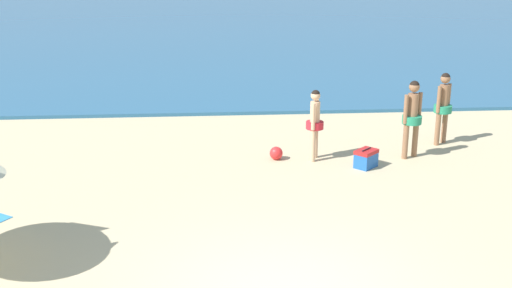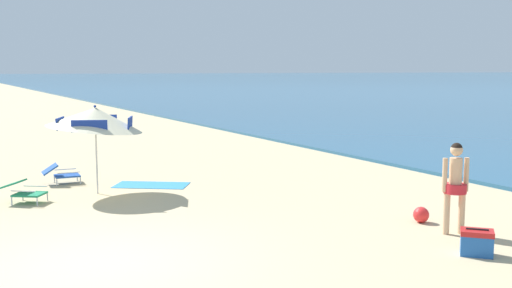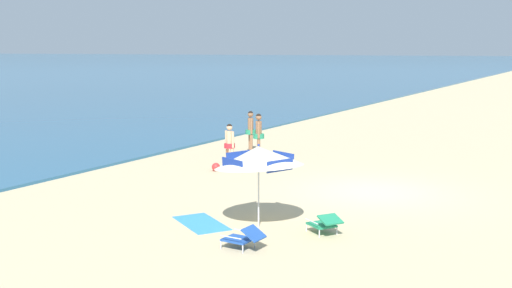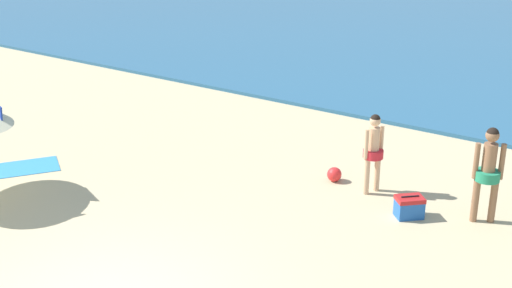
{
  "view_description": "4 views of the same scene",
  "coord_description": "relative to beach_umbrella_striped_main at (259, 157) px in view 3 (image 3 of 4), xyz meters",
  "views": [
    {
      "loc": [
        -0.98,
        -7.66,
        4.72
      ],
      "look_at": [
        -0.05,
        5.02,
        0.69
      ],
      "focal_mm": 44.64,
      "sensor_mm": 36.0,
      "label": 1
    },
    {
      "loc": [
        8.76,
        -1.99,
        2.88
      ],
      "look_at": [
        -2.1,
        3.82,
        1.34
      ],
      "focal_mm": 42.03,
      "sensor_mm": 36.0,
      "label": 2
    },
    {
      "loc": [
        -18.17,
        -5.91,
        4.32
      ],
      "look_at": [
        -1.19,
        3.43,
        1.39
      ],
      "focal_mm": 44.06,
      "sensor_mm": 36.0,
      "label": 3
    },
    {
      "loc": [
        6.58,
        -5.64,
        5.71
      ],
      "look_at": [
        -0.65,
        4.79,
        0.94
      ],
      "focal_mm": 48.45,
      "sensor_mm": 36.0,
      "label": 4
    }
  ],
  "objects": [
    {
      "name": "person_standing_beside",
      "position": [
        6.42,
        4.71,
        -0.83
      ],
      "size": [
        0.4,
        0.46,
        1.62
      ],
      "color": "#D8A87F",
      "rests_on": "ground"
    },
    {
      "name": "ground_plane",
      "position": [
        5.08,
        -1.22,
        -1.76
      ],
      "size": [
        800.0,
        800.0,
        0.0
      ],
      "primitive_type": "plane",
      "color": "tan"
    },
    {
      "name": "beach_ball",
      "position": [
        5.56,
        4.77,
        -1.61
      ],
      "size": [
        0.3,
        0.3,
        0.3
      ],
      "primitive_type": "sphere",
      "color": "red",
      "rests_on": "ground"
    },
    {
      "name": "beach_towel",
      "position": [
        -0.38,
        1.43,
        -1.76
      ],
      "size": [
        1.75,
        2.0,
        0.01
      ],
      "primitive_type": "cube",
      "rotation": [
        0.0,
        0.0,
        2.55
      ],
      "color": "#3384BC",
      "rests_on": "ground"
    },
    {
      "name": "cooler_box",
      "position": [
        7.47,
        4.1,
        -1.56
      ],
      "size": [
        0.6,
        0.6,
        0.43
      ],
      "color": "#1E56A8",
      "rests_on": "ground"
    },
    {
      "name": "lounge_chair_beside_umbrella",
      "position": [
        -1.65,
        -0.52,
        -1.49
      ],
      "size": [
        0.61,
        0.92,
        0.52
      ],
      "color": "#1E4799",
      "rests_on": "ground"
    },
    {
      "name": "person_standing_near_shore",
      "position": [
        9.7,
        5.67,
        -0.74
      ],
      "size": [
        0.43,
        0.43,
        1.76
      ],
      "color": "#8C6042",
      "rests_on": "ground"
    },
    {
      "name": "person_wading_in",
      "position": [
        8.63,
        4.7,
        -0.72
      ],
      "size": [
        0.48,
        0.44,
        1.8
      ],
      "color": "#8C6042",
      "rests_on": "ground"
    },
    {
      "name": "beach_umbrella_striped_main",
      "position": [
        0.0,
        0.0,
        0.0
      ],
      "size": [
        2.85,
        2.87,
        2.12
      ],
      "color": "silver",
      "rests_on": "ground"
    },
    {
      "name": "lounge_chair_under_umbrella",
      "position": [
        0.24,
        -1.64,
        -1.49
      ],
      "size": [
        0.92,
        1.0,
        0.5
      ],
      "color": "#1E7F56",
      "rests_on": "ground"
    }
  ]
}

